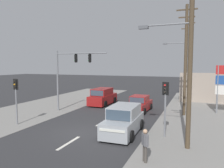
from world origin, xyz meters
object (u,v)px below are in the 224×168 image
(pedestal_signal_left_kerb, at_px, (16,94))
(utility_pole_foreground_right, at_px, (188,56))
(sedan_receding_far, at_px, (139,104))
(pedestrian_at_kerb, at_px, (145,144))
(utility_pole_midground_right, at_px, (186,58))
(pedestal_signal_right_kerb, at_px, (165,100))
(suv_crossing_left, at_px, (103,97))
(traffic_signal_mast, at_px, (69,70))
(suv_oncoming_near, at_px, (124,121))
(utility_pole_background_right, at_px, (185,58))

(pedestal_signal_left_kerb, bearing_deg, utility_pole_foreground_right, -1.23)
(sedan_receding_far, relative_size, pedestrian_at_kerb, 2.63)
(utility_pole_midground_right, xyz_separation_m, pedestal_signal_right_kerb, (-0.81, -6.76, -2.78))
(suv_crossing_left, height_order, pedestrian_at_kerb, suv_crossing_left)
(utility_pole_foreground_right, distance_m, pedestal_signal_right_kerb, 3.36)
(utility_pole_foreground_right, bearing_deg, suv_crossing_left, 132.70)
(pedestal_signal_left_kerb, height_order, pedestrian_at_kerb, pedestal_signal_left_kerb)
(sedan_receding_far, relative_size, suv_crossing_left, 0.94)
(traffic_signal_mast, xyz_separation_m, suv_oncoming_near, (7.16, -4.60, -3.26))
(pedestal_signal_right_kerb, relative_size, sedan_receding_far, 0.83)
(utility_pole_background_right, xyz_separation_m, suv_crossing_left, (-8.69, -5.74, -4.54))
(traffic_signal_mast, bearing_deg, utility_pole_foreground_right, -27.60)
(utility_pole_foreground_right, xyz_separation_m, suv_crossing_left, (-9.63, 10.43, -4.24))
(utility_pole_midground_right, xyz_separation_m, suv_oncoming_near, (-3.50, -7.01, -4.31))
(utility_pole_background_right, distance_m, pedestal_signal_right_kerb, 14.99)
(pedestal_signal_right_kerb, height_order, pedestrian_at_kerb, pedestal_signal_right_kerb)
(sedan_receding_far, xyz_separation_m, suv_oncoming_near, (0.73, -7.18, 0.18))
(utility_pole_midground_right, height_order, suv_oncoming_near, utility_pole_midground_right)
(traffic_signal_mast, height_order, sedan_receding_far, traffic_signal_mast)
(pedestrian_at_kerb, bearing_deg, utility_pole_background_right, 87.71)
(utility_pole_background_right, bearing_deg, utility_pole_midground_right, -86.92)
(suv_crossing_left, bearing_deg, utility_pole_foreground_right, -47.30)
(utility_pole_foreground_right, height_order, suv_oncoming_near, utility_pole_foreground_right)
(utility_pole_foreground_right, xyz_separation_m, suv_oncoming_near, (-4.02, 1.25, -4.24))
(utility_pole_foreground_right, xyz_separation_m, traffic_signal_mast, (-11.18, 5.84, -0.98))
(utility_pole_midground_right, height_order, utility_pole_background_right, utility_pole_background_right)
(pedestal_signal_left_kerb, relative_size, pedestrian_at_kerb, 2.18)
(sedan_receding_far, height_order, pedestrian_at_kerb, pedestrian_at_kerb)
(utility_pole_background_right, distance_m, suv_oncoming_near, 15.90)
(utility_pole_foreground_right, distance_m, pedestal_signal_left_kerb, 12.68)
(suv_oncoming_near, bearing_deg, pedestal_signal_left_kerb, -173.32)
(sedan_receding_far, bearing_deg, pedestrian_at_kerb, -74.42)
(traffic_signal_mast, bearing_deg, suv_oncoming_near, -32.69)
(suv_crossing_left, relative_size, pedestrian_at_kerb, 2.80)
(pedestal_signal_right_kerb, height_order, pedestal_signal_left_kerb, same)
(sedan_receding_far, bearing_deg, suv_crossing_left, 157.63)
(utility_pole_midground_right, relative_size, sedan_receding_far, 2.31)
(traffic_signal_mast, xyz_separation_m, pedestal_signal_left_kerb, (-1.21, -5.58, -1.73))
(suv_crossing_left, bearing_deg, pedestal_signal_left_kerb, -105.21)
(traffic_signal_mast, bearing_deg, pedestrian_at_kerb, -41.52)
(utility_pole_midground_right, bearing_deg, pedestal_signal_left_kerb, -146.08)
(pedestal_signal_left_kerb, bearing_deg, traffic_signal_mast, 77.74)
(utility_pole_foreground_right, relative_size, pedestal_signal_right_kerb, 2.68)
(sedan_receding_far, bearing_deg, suv_oncoming_near, -84.17)
(traffic_signal_mast, bearing_deg, sedan_receding_far, 21.88)
(utility_pole_background_right, distance_m, pedestal_signal_left_kerb, 19.83)
(pedestrian_at_kerb, bearing_deg, suv_crossing_left, 121.43)
(utility_pole_foreground_right, bearing_deg, utility_pole_midground_right, 93.55)
(traffic_signal_mast, distance_m, pedestal_signal_right_kerb, 10.91)
(pedestal_signal_right_kerb, distance_m, suv_oncoming_near, 3.11)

